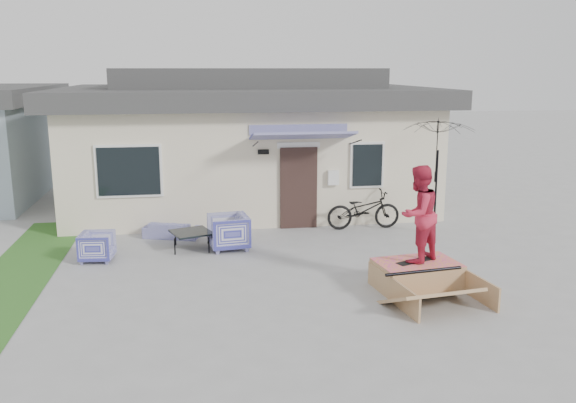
{
  "coord_description": "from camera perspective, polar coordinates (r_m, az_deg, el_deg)",
  "views": [
    {
      "loc": [
        -1.66,
        -10.47,
        4.04
      ],
      "look_at": [
        0.3,
        1.8,
        1.3
      ],
      "focal_mm": 37.67,
      "sensor_mm": 36.0,
      "label": 1
    }
  ],
  "objects": [
    {
      "name": "grass_strip",
      "position": [
        13.58,
        -23.86,
        -5.96
      ],
      "size": [
        1.4,
        8.0,
        0.01
      ],
      "primitive_type": "cube",
      "color": "#2A5E21",
      "rests_on": "ground"
    },
    {
      "name": "loveseat",
      "position": [
        15.0,
        -10.87,
        -2.37
      ],
      "size": [
        1.42,
        0.81,
        0.53
      ],
      "primitive_type": "imported",
      "rotation": [
        0.0,
        0.0,
        2.82
      ],
      "color": "navy",
      "rests_on": "ground"
    },
    {
      "name": "skateboard",
      "position": [
        11.62,
        11.99,
        -5.46
      ],
      "size": [
        0.85,
        0.51,
        0.05
      ],
      "primitive_type": "cube",
      "rotation": [
        0.0,
        0.0,
        0.39
      ],
      "color": "black",
      "rests_on": "skate_ramp"
    },
    {
      "name": "coffee_table",
      "position": [
        13.98,
        -9.07,
        -3.63
      ],
      "size": [
        1.07,
        1.07,
        0.41
      ],
      "primitive_type": "cube",
      "rotation": [
        0.0,
        0.0,
        0.34
      ],
      "color": "black",
      "rests_on": "ground"
    },
    {
      "name": "patio_umbrella",
      "position": [
        15.23,
        13.91,
        3.42
      ],
      "size": [
        2.07,
        1.98,
        2.2
      ],
      "color": "black",
      "rests_on": "ground"
    },
    {
      "name": "skate_ramp",
      "position": [
        11.66,
        12.05,
        -6.81
      ],
      "size": [
        1.74,
        2.17,
        0.5
      ],
      "primitive_type": null,
      "rotation": [
        0.0,
        0.0,
        0.13
      ],
      "color": "#A47B52",
      "rests_on": "ground"
    },
    {
      "name": "armchair_right",
      "position": [
        13.81,
        -5.65,
        -2.72
      ],
      "size": [
        0.9,
        0.95,
        0.89
      ],
      "primitive_type": "imported",
      "rotation": [
        0.0,
        0.0,
        -1.45
      ],
      "color": "navy",
      "rests_on": "ground"
    },
    {
      "name": "armchair_left",
      "position": [
        13.57,
        -17.57,
        -3.95
      ],
      "size": [
        0.69,
        0.73,
        0.7
      ],
      "primitive_type": "imported",
      "rotation": [
        0.0,
        0.0,
        1.48
      ],
      "color": "navy",
      "rests_on": "ground"
    },
    {
      "name": "house",
      "position": [
        18.66,
        -3.93,
        5.95
      ],
      "size": [
        10.8,
        8.49,
        4.1
      ],
      "color": "beige",
      "rests_on": "ground"
    },
    {
      "name": "bicycle",
      "position": [
        15.58,
        7.14,
        -0.39
      ],
      "size": [
        1.9,
        0.67,
        1.21
      ],
      "primitive_type": "imported",
      "rotation": [
        0.0,
        0.0,
        1.57
      ],
      "color": "black",
      "rests_on": "ground"
    },
    {
      "name": "ground",
      "position": [
        11.34,
        -0.07,
        -8.43
      ],
      "size": [
        90.0,
        90.0,
        0.0
      ],
      "primitive_type": "plane",
      "color": "gray",
      "rests_on": "ground"
    },
    {
      "name": "skater",
      "position": [
        11.37,
        12.2,
        -0.99
      ],
      "size": [
        1.12,
        1.06,
        1.81
      ],
      "primitive_type": "imported",
      "rotation": [
        0.0,
        0.0,
        3.74
      ],
      "color": "#C02540",
      "rests_on": "skateboard"
    }
  ]
}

